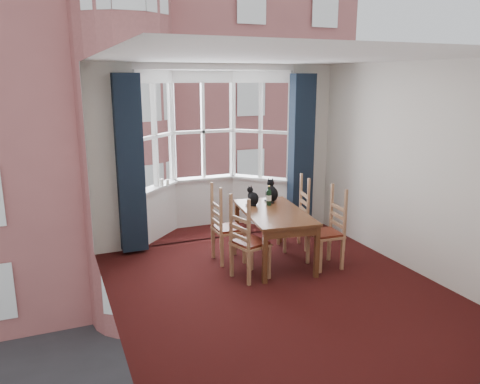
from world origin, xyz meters
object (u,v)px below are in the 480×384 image
chair_right_far (298,218)px  cat_left (253,198)px  cat_right (272,192)px  candle_tall (162,183)px  chair_left_far (222,230)px  chair_left_near (245,245)px  wine_bottle (269,197)px  candle_short (167,182)px  chair_right_near (331,234)px  dining_table (274,216)px

chair_right_far → cat_left: 0.83m
cat_right → candle_tall: cat_right is taller
chair_left_far → chair_left_near: bearing=-85.4°
wine_bottle → candle_short: wine_bottle is taller
chair_right_near → cat_right: 1.16m
chair_left_near → candle_tall: 2.20m
chair_right_far → dining_table: bearing=-150.7°
dining_table → cat_right: 0.60m
chair_left_near → cat_right: bearing=48.5°
dining_table → chair_left_far: size_ratio=1.76×
candle_short → wine_bottle: bearing=-48.6°
chair_left_far → cat_right: cat_right is taller
dining_table → cat_right: size_ratio=4.60×
wine_bottle → chair_right_near: bearing=-53.0°
dining_table → candle_short: 2.02m
chair_right_far → candle_short: size_ratio=9.87×
cat_left → dining_table: bearing=-71.6°
candle_tall → candle_short: size_ratio=1.23×
candle_tall → chair_right_near: bearing=-48.2°
chair_left_near → cat_left: size_ratio=3.17×
chair_left_near → chair_right_near: same height
chair_right_near → chair_left_near: bearing=178.5°
chair_left_near → wine_bottle: bearing=47.0°
dining_table → candle_tall: 2.05m
chair_right_far → chair_left_near: bearing=-147.6°
chair_left_far → cat_right: size_ratio=2.62×
dining_table → chair_left_near: size_ratio=1.76×
dining_table → candle_tall: size_ratio=14.13×
dining_table → wine_bottle: bearing=77.7°
wine_bottle → candle_short: 1.80m
cat_left → wine_bottle: wine_bottle is taller
chair_left_near → candle_short: size_ratio=9.87×
chair_right_near → cat_left: size_ratio=3.17×
dining_table → chair_right_far: bearing=29.3°
cat_left → candle_short: cat_left is taller
cat_right → candle_tall: 1.82m
chair_left_far → chair_right_near: 1.53m
chair_left_far → wine_bottle: (0.76, 0.07, 0.40)m
chair_right_far → cat_left: bearing=173.4°
chair_right_near → cat_right: size_ratio=2.62×
chair_left_near → wine_bottle: (0.70, 0.75, 0.40)m
dining_table → candle_tall: (-1.23, 1.63, 0.26)m
chair_left_near → cat_left: cat_left is taller
chair_right_far → candle_short: 2.21m
chair_right_far → candle_tall: size_ratio=8.04×
cat_right → wine_bottle: cat_right is taller
chair_right_near → chair_right_far: 0.82m
cat_right → candle_tall: (-1.44, 1.11, 0.05)m
candle_tall → dining_table: bearing=-53.0°
cat_right → cat_left: bearing=-164.8°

